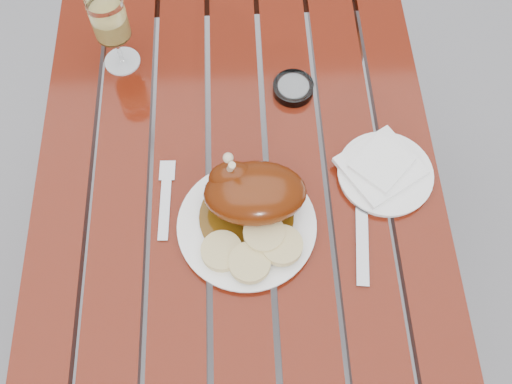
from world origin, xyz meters
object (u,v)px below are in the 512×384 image
table (242,241)px  ashtray (293,88)px  wine_glass (113,33)px  dinner_plate (247,226)px  side_plate (385,174)px

table → ashtray: bearing=56.5°
wine_glass → ashtray: wine_glass is taller
dinner_plate → wine_glass: wine_glass is taller
ashtray → side_plate: bearing=-52.3°
table → wine_glass: wine_glass is taller
table → side_plate: bearing=-4.9°
table → dinner_plate: size_ratio=4.58×
table → side_plate: (0.29, -0.02, 0.38)m
side_plate → ashtray: ashtray is taller
wine_glass → side_plate: 0.63m
dinner_plate → ashtray: 0.33m
table → side_plate: 0.48m
side_plate → ashtray: size_ratio=2.16×
wine_glass → ashtray: bearing=-14.7°
dinner_plate → side_plate: bearing=19.9°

